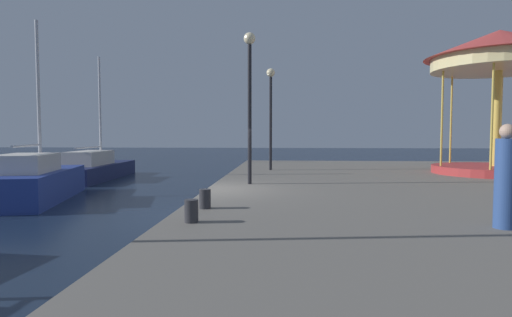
# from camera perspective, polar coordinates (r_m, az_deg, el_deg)

# --- Properties ---
(ground_plane) EXTENTS (120.00, 120.00, 0.00)m
(ground_plane) POSITION_cam_1_polar(r_m,az_deg,el_deg) (12.02, -6.72, -7.91)
(ground_plane) COLOR #162338
(quay_dock) EXTENTS (14.38, 25.71, 0.80)m
(quay_dock) POSITION_cam_1_polar(r_m,az_deg,el_deg) (12.78, 27.05, -5.77)
(quay_dock) COLOR slate
(quay_dock) RESTS_ON ground
(sailboat_blue) EXTENTS (3.39, 5.94, 6.47)m
(sailboat_blue) POSITION_cam_1_polar(r_m,az_deg,el_deg) (16.61, -28.11, -2.83)
(sailboat_blue) COLOR navy
(sailboat_blue) RESTS_ON ground
(sailboat_navy) EXTENTS (2.44, 7.13, 6.47)m
(sailboat_navy) POSITION_cam_1_polar(r_m,az_deg,el_deg) (23.37, -21.12, -1.24)
(sailboat_navy) COLOR #19214C
(sailboat_navy) RESTS_ON ground
(carousel) EXTENTS (5.42, 5.42, 5.51)m
(carousel) POSITION_cam_1_polar(r_m,az_deg,el_deg) (18.90, 30.05, 10.83)
(carousel) COLOR #B23333
(carousel) RESTS_ON quay_dock
(lamp_post_near_edge) EXTENTS (0.36, 0.36, 4.62)m
(lamp_post_near_edge) POSITION_cam_1_polar(r_m,az_deg,el_deg) (13.02, -0.87, 10.33)
(lamp_post_near_edge) COLOR black
(lamp_post_near_edge) RESTS_ON quay_dock
(lamp_post_mid_promenade) EXTENTS (0.36, 0.36, 4.33)m
(lamp_post_mid_promenade) POSITION_cam_1_polar(r_m,az_deg,el_deg) (18.08, 2.01, 7.82)
(lamp_post_mid_promenade) COLOR black
(lamp_post_mid_promenade) RESTS_ON quay_dock
(bollard_center) EXTENTS (0.24, 0.24, 0.40)m
(bollard_center) POSITION_cam_1_polar(r_m,az_deg,el_deg) (8.80, -6.94, -5.45)
(bollard_center) COLOR #2D2D33
(bollard_center) RESTS_ON quay_dock
(bollard_south) EXTENTS (0.24, 0.24, 0.40)m
(bollard_south) POSITION_cam_1_polar(r_m,az_deg,el_deg) (7.46, -8.76, -7.05)
(bollard_south) COLOR #2D2D33
(bollard_south) RESTS_ON quay_dock
(person_mid_promenade) EXTENTS (0.34, 0.34, 1.71)m
(person_mid_promenade) POSITION_cam_1_polar(r_m,az_deg,el_deg) (7.95, 30.78, -2.49)
(person_mid_promenade) COLOR #2D4C8C
(person_mid_promenade) RESTS_ON quay_dock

